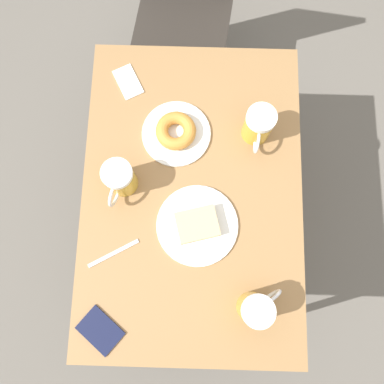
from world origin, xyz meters
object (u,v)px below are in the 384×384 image
at_px(beer_mug_left, 256,309).
at_px(plate_with_donut, 176,132).
at_px(beer_mug_center, 120,179).
at_px(beer_mug_right, 258,126).
at_px(plate_with_cake, 197,225).
at_px(napkin_folded, 128,82).
at_px(passport_near_edge, 100,330).
at_px(fork, 114,253).

bearing_deg(beer_mug_left, plate_with_donut, 114.65).
relative_size(beer_mug_left, beer_mug_center, 0.98).
xyz_separation_m(plate_with_donut, beer_mug_right, (0.26, 0.01, 0.05)).
bearing_deg(plate_with_donut, plate_with_cake, -75.71).
height_order(napkin_folded, passport_near_edge, passport_near_edge).
distance_m(beer_mug_left, beer_mug_right, 0.56).
xyz_separation_m(plate_with_cake, beer_mug_right, (0.18, 0.31, 0.05)).
relative_size(beer_mug_center, beer_mug_right, 0.98).
height_order(plate_with_donut, napkin_folded, plate_with_donut).
bearing_deg(plate_with_cake, passport_near_edge, -131.08).
distance_m(beer_mug_left, fork, 0.46).
xyz_separation_m(plate_with_cake, beer_mug_center, (-0.24, 0.13, 0.05)).
bearing_deg(napkin_folded, beer_mug_left, -59.91).
height_order(plate_with_donut, fork, plate_with_donut).
bearing_deg(napkin_folded, beer_mug_right, -21.87).
bearing_deg(passport_near_edge, beer_mug_right, 53.82).
distance_m(beer_mug_right, passport_near_edge, 0.79).
distance_m(plate_with_donut, fork, 0.44).
distance_m(plate_with_cake, beer_mug_center, 0.28).
bearing_deg(plate_with_cake, beer_mug_center, 151.94).
relative_size(plate_with_cake, fork, 1.65).
xyz_separation_m(beer_mug_right, fork, (-0.44, -0.41, -0.07)).
relative_size(plate_with_cake, beer_mug_left, 1.90).
bearing_deg(plate_with_cake, plate_with_donut, 104.29).
distance_m(plate_with_cake, beer_mug_left, 0.30).
bearing_deg(beer_mug_center, napkin_folded, 91.40).
distance_m(plate_with_cake, napkin_folded, 0.55).
relative_size(napkin_folded, fork, 0.88).
bearing_deg(beer_mug_left, napkin_folded, 120.09).
xyz_separation_m(beer_mug_right, napkin_folded, (-0.43, 0.17, -0.07)).
bearing_deg(beer_mug_right, plate_with_donut, -177.81).
xyz_separation_m(beer_mug_center, napkin_folded, (-0.01, 0.36, -0.07)).
xyz_separation_m(beer_mug_left, fork, (-0.43, 0.15, -0.07)).
xyz_separation_m(plate_with_cake, beer_mug_left, (0.17, -0.24, 0.05)).
xyz_separation_m(beer_mug_left, passport_near_edge, (-0.45, -0.08, -0.06)).
relative_size(napkin_folded, passport_near_edge, 0.90).
xyz_separation_m(beer_mug_left, beer_mug_center, (-0.41, 0.37, 0.00)).
relative_size(beer_mug_left, beer_mug_right, 0.97).
height_order(plate_with_donut, beer_mug_left, beer_mug_left).
bearing_deg(plate_with_donut, beer_mug_right, 2.19).
relative_size(beer_mug_right, passport_near_edge, 0.92).
height_order(beer_mug_right, fork, beer_mug_right).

